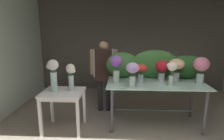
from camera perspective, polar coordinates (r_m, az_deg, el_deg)
ground_plane at (r=4.31m, az=6.92°, el=-13.36°), size 8.25×8.25×0.00m
wall_back at (r=5.78m, az=6.09°, el=7.26°), size 5.65×0.12×2.70m
wall_left at (r=4.65m, az=-29.94°, el=4.37°), size 0.12×3.87×2.70m
display_table_glass at (r=3.75m, az=12.94°, el=-5.64°), size 1.84×0.90×0.87m
side_table_white at (r=3.61m, az=-14.50°, el=-7.75°), size 0.74×0.63×0.75m
florist at (r=4.21m, az=-2.45°, el=0.49°), size 0.61×0.24×1.62m
foliage_backdrop at (r=3.97m, az=12.89°, el=1.39°), size 2.04×0.32×0.58m
vase_scarlet_peonies at (r=3.58m, az=8.62°, el=-0.04°), size 0.23×0.23×0.36m
vase_violet_anemones at (r=3.51m, az=1.30°, el=1.04°), size 0.22×0.22×0.52m
vase_lilac_hydrangea at (r=3.29m, az=6.13°, el=-0.41°), size 0.24×0.22×0.43m
vase_ivory_ranunculus at (r=3.53m, az=17.55°, el=-0.17°), size 0.20×0.16×0.43m
vase_crimson_stock at (r=3.78m, az=14.83°, el=0.57°), size 0.27×0.25×0.41m
vase_peach_freesia at (r=3.85m, az=18.75°, el=1.07°), size 0.33×0.30×0.44m
vase_rosy_snapdragons at (r=3.83m, az=25.22°, el=0.92°), size 0.28×0.27×0.50m
vase_white_roses_tall at (r=3.54m, az=-17.24°, el=-0.92°), size 0.21×0.20×0.59m
vase_cream_lisianthus_tall at (r=3.51m, az=-12.22°, el=-1.52°), size 0.18×0.16×0.50m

